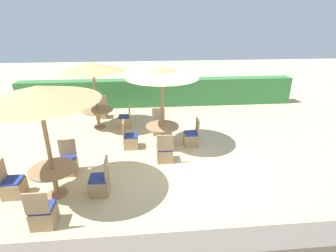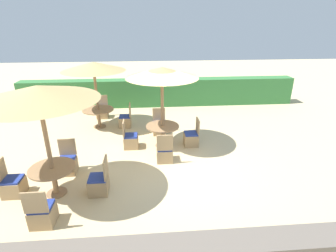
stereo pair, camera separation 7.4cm
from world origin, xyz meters
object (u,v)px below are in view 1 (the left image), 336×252
patio_chair_center_west (130,140)px  patio_chair_front_left_west (13,186)px  patio_chair_back_left_east (125,120)px  patio_chair_center_east (191,138)px  patio_chair_center_south (165,153)px  patio_chair_center_north (159,127)px  parasol_back_left (93,67)px  patio_chair_back_left_north (102,112)px  patio_chair_front_left_south (43,215)px  parasol_center (162,73)px  round_table_center (162,130)px  patio_chair_front_left_north (68,164)px  patio_chair_front_left_east (100,184)px  round_table_front_left (54,174)px  parasol_front_left (38,94)px  round_table_back_left (98,113)px

patio_chair_center_west → patio_chair_front_left_west: 3.53m
patio_chair_back_left_east → patio_chair_center_east: bearing=-128.5°
patio_chair_center_south → patio_chair_center_north: (-0.05, 2.03, 0.00)m
parasol_back_left → patio_chair_back_left_north: size_ratio=2.71×
patio_chair_center_west → patio_chair_center_north: (1.00, 1.05, 0.00)m
patio_chair_back_left_north → patio_chair_back_left_east: bearing=133.1°
patio_chair_front_left_south → patio_chair_front_left_west: size_ratio=1.00×
parasol_center → patio_chair_center_east: parasol_center is taller
round_table_center → patio_chair_front_left_north: 3.07m
patio_chair_front_left_north → patio_chair_back_left_north: 4.38m
round_table_center → patio_chair_center_west: size_ratio=1.16×
patio_chair_center_west → parasol_back_left: (-1.30, 1.89, 2.09)m
patio_chair_front_left_west → patio_chair_center_west: bearing=130.6°
patio_chair_center_west → patio_chair_front_left_east: size_ratio=1.00×
round_table_center → round_table_front_left: size_ratio=1.01×
patio_chair_center_west → round_table_center: bearing=91.1°
patio_chair_back_left_east → round_table_center: bearing=-143.7°
patio_chair_front_left_south → patio_chair_front_left_north: bearing=90.6°
round_table_center → patio_chair_center_west: patio_chair_center_west is taller
round_table_center → patio_chair_back_left_north: size_ratio=1.16×
parasol_back_left → patio_chair_back_left_east: size_ratio=2.71×
patio_chair_center_south → parasol_back_left: 4.26m
round_table_center → round_table_front_left: 3.62m
patio_chair_front_left_north → patio_chair_back_left_east: (1.36, 3.23, 0.00)m
patio_chair_center_east → patio_chair_center_west: bearing=90.2°
patio_chair_front_left_east → patio_chair_center_south: bearing=-50.2°
parasol_front_left → patio_chair_front_left_west: (-1.00, 0.04, -2.24)m
patio_chair_center_north → patio_chair_back_left_north: size_ratio=1.00×
patio_chair_center_west → patio_chair_center_east: (2.03, 0.01, 0.00)m
round_table_center → patio_chair_front_left_west: 4.41m
patio_chair_front_left_west → parasol_back_left: (1.38, 4.19, 2.09)m
patio_chair_front_left_east → round_table_back_left: size_ratio=0.79×
parasol_center → round_table_center: (0.00, 0.00, -1.86)m
patio_chair_front_left_west → parasol_back_left: size_ratio=0.37×
patio_chair_back_left_north → patio_chair_front_left_north: bearing=86.0°
round_table_front_left → patio_chair_front_left_south: (0.06, -1.03, -0.31)m
round_table_center → round_table_front_left: (-2.74, -2.36, -0.01)m
patio_chair_center_south → patio_chair_front_left_east: bearing=-140.2°
patio_chair_center_north → patio_chair_front_left_north: (-2.65, -2.44, 0.00)m
round_table_front_left → patio_chair_front_left_north: patio_chair_front_left_north is taller
patio_chair_front_left_south → round_table_back_left: patio_chair_front_left_south is taller
parasol_center → parasol_front_left: bearing=-139.3°
patio_chair_center_north → patio_chair_center_east: (1.02, -1.04, 0.00)m
parasol_center → round_table_front_left: size_ratio=2.47×
round_table_center → patio_chair_front_left_south: (-2.68, -3.39, -0.32)m
patio_chair_front_left_west → round_table_center: bearing=121.8°
parasol_center → patio_chair_center_south: 2.40m
patio_chair_center_south → patio_chair_center_west: bearing=136.9°
parasol_center → parasol_back_left: size_ratio=1.04×
parasol_front_left → round_table_back_left: size_ratio=2.27×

